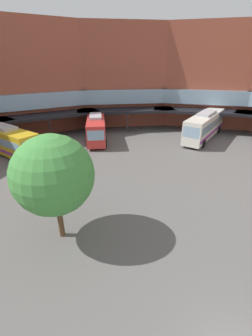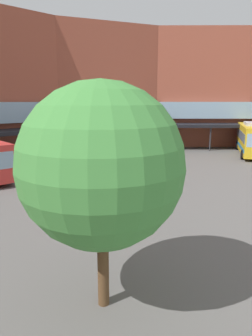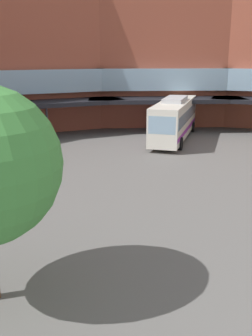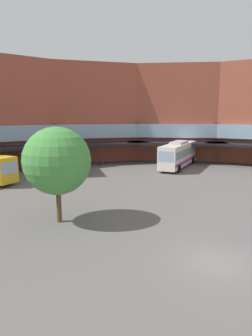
# 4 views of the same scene
# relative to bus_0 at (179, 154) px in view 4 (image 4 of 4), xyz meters

# --- Properties ---
(ground_plane) EXTENTS (127.33, 127.33, 0.00)m
(ground_plane) POSITION_rel_bus_0_xyz_m (-11.01, -27.53, -2.01)
(ground_plane) COLOR #605E5B
(station_building) EXTENTS (84.17, 47.70, 16.33)m
(station_building) POSITION_rel_bus_0_xyz_m (-11.01, -4.87, 5.75)
(station_building) COLOR #9E4C38
(station_building) RESTS_ON ground
(bus_0) EXTENTS (9.95, 10.79, 3.97)m
(bus_0) POSITION_rel_bus_0_xyz_m (0.00, 0.00, 0.00)
(bus_0) COLOR silver
(bus_0) RESTS_ON ground
(bus_1) EXTENTS (2.93, 10.58, 3.65)m
(bus_1) POSITION_rel_bus_0_xyz_m (-16.11, 1.67, -0.16)
(bus_1) COLOR red
(bus_1) RESTS_ON ground
(plaza_tree) EXTENTS (4.93, 4.93, 7.07)m
(plaza_tree) POSITION_rel_bus_0_xyz_m (-18.78, -18.95, 2.58)
(plaza_tree) COLOR brown
(plaza_tree) RESTS_ON ground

